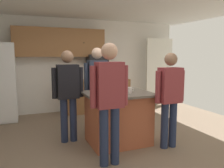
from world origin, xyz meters
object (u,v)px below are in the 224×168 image
object	(u,v)px
glass_dark_ale	(114,88)
kitchen_island	(118,118)
person_guest_right	(97,83)
microwave_over_range	(97,60)
person_guest_by_door	(109,96)
glass_pilsner	(117,89)
glass_stout_tall	(107,88)
mug_blue_stoneware	(130,90)
person_elder_center	(68,90)
tumbler_amber	(106,90)
person_host_foreground	(170,94)

from	to	relation	value
glass_dark_ale	kitchen_island	bearing A→B (deg)	-88.79
kitchen_island	person_guest_right	bearing A→B (deg)	98.79
microwave_over_range	glass_dark_ale	bearing A→B (deg)	-100.36
person_guest_by_door	glass_pilsner	distance (m)	0.78
glass_stout_tall	person_guest_right	bearing A→B (deg)	87.77
glass_dark_ale	mug_blue_stoneware	bearing A→B (deg)	-60.84
glass_pilsner	glass_stout_tall	bearing A→B (deg)	119.52
glass_dark_ale	glass_stout_tall	xyz separation A→B (m)	(-0.15, -0.05, 0.01)
microwave_over_range	person_elder_center	distance (m)	2.43
mug_blue_stoneware	tumbler_amber	distance (m)	0.42
person_guest_right	glass_stout_tall	bearing A→B (deg)	-11.03
glass_pilsner	person_guest_right	bearing A→B (deg)	95.47
person_host_foreground	person_guest_by_door	world-z (taller)	person_guest_by_door
person_elder_center	glass_stout_tall	distance (m)	0.72
microwave_over_range	person_guest_right	distance (m)	1.76
microwave_over_range	person_guest_right	bearing A→B (deg)	-108.17
person_host_foreground	person_guest_by_door	bearing A→B (deg)	45.03
mug_blue_stoneware	person_host_foreground	bearing A→B (deg)	-35.22
person_guest_right	person_guest_by_door	bearing A→B (deg)	-20.73
person_guest_right	person_elder_center	distance (m)	0.81
microwave_over_range	person_host_foreground	xyz separation A→B (m)	(0.32, -2.95, -0.51)
person_guest_right	person_elder_center	world-z (taller)	person_guest_right
person_guest_right	glass_pilsner	size ratio (longest dim) A/B	11.46
person_elder_center	mug_blue_stoneware	bearing A→B (deg)	-1.74
person_host_foreground	mug_blue_stoneware	size ratio (longest dim) A/B	12.55
mug_blue_stoneware	glass_pilsner	world-z (taller)	glass_pilsner
person_host_foreground	glass_stout_tall	distance (m)	1.10
person_elder_center	tumbler_amber	xyz separation A→B (m)	(0.58, -0.41, 0.02)
mug_blue_stoneware	person_elder_center	bearing A→B (deg)	152.55
glass_stout_tall	glass_pilsner	bearing A→B (deg)	-60.48
kitchen_island	person_elder_center	world-z (taller)	person_elder_center
person_host_foreground	glass_dark_ale	world-z (taller)	person_host_foreground
person_host_foreground	glass_dark_ale	distance (m)	1.02
microwave_over_range	person_elder_center	bearing A→B (deg)	-121.11
person_host_foreground	kitchen_island	bearing A→B (deg)	0.00
glass_pilsner	mug_blue_stoneware	bearing A→B (deg)	-18.15
person_guest_by_door	glass_pilsner	world-z (taller)	person_guest_by_door
person_guest_right	person_elder_center	bearing A→B (deg)	-67.97
kitchen_island	person_host_foreground	distance (m)	1.01
glass_dark_ale	person_host_foreground	bearing A→B (deg)	-43.80
mug_blue_stoneware	kitchen_island	bearing A→B (deg)	144.77
glass_stout_tall	microwave_over_range	bearing A→B (deg)	76.31
person_host_foreground	glass_pilsner	bearing A→B (deg)	4.12
kitchen_island	glass_pilsner	world-z (taller)	glass_pilsner
microwave_over_range	person_guest_by_door	bearing A→B (deg)	-105.19
kitchen_island	glass_dark_ale	distance (m)	0.55
glass_pilsner	tumbler_amber	bearing A→B (deg)	168.68
kitchen_island	glass_dark_ale	xyz separation A→B (m)	(-0.00, 0.19, 0.52)
microwave_over_range	tumbler_amber	bearing A→B (deg)	-104.87
person_elder_center	mug_blue_stoneware	size ratio (longest dim) A/B	12.89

